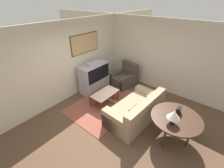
% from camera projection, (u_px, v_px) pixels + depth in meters
% --- Properties ---
extents(ground_plane, '(12.00, 12.00, 0.00)m').
position_uv_depth(ground_plane, '(115.00, 120.00, 4.61)').
color(ground_plane, brown).
extents(wall_back, '(12.00, 0.10, 2.70)m').
position_uv_depth(wall_back, '(66.00, 62.00, 5.09)').
color(wall_back, beige).
rests_on(wall_back, ground_plane).
extents(wall_right, '(0.06, 12.00, 2.70)m').
position_uv_depth(wall_right, '(158.00, 56.00, 5.68)').
color(wall_right, beige).
rests_on(wall_right, ground_plane).
extents(area_rug, '(2.52, 1.76, 0.01)m').
position_uv_depth(area_rug, '(105.00, 104.00, 5.31)').
color(area_rug, brown).
rests_on(area_rug, ground_plane).
extents(tv, '(1.20, 0.54, 1.20)m').
position_uv_depth(tv, '(94.00, 77.00, 5.84)').
color(tv, '#9E9EA3').
rests_on(tv, ground_plane).
extents(couch, '(1.91, 1.08, 0.86)m').
position_uv_depth(couch, '(136.00, 111.00, 4.52)').
color(couch, '#9E8466').
rests_on(couch, ground_plane).
extents(armchair, '(1.02, 0.98, 0.97)m').
position_uv_depth(armchair, '(124.00, 79.00, 6.31)').
color(armchair, '#473D38').
rests_on(armchair, ground_plane).
extents(coffee_table, '(0.98, 0.60, 0.42)m').
position_uv_depth(coffee_table, '(104.00, 94.00, 5.19)').
color(coffee_table, '#3D2619').
rests_on(coffee_table, ground_plane).
extents(console_table, '(1.23, 1.23, 0.73)m').
position_uv_depth(console_table, '(176.00, 119.00, 3.71)').
color(console_table, '#3D2619').
rests_on(console_table, ground_plane).
extents(table_lamp, '(0.30, 0.30, 0.37)m').
position_uv_depth(table_lamp, '(174.00, 115.00, 3.37)').
color(table_lamp, black).
rests_on(table_lamp, console_table).
extents(mantel_clock, '(0.18, 0.10, 0.18)m').
position_uv_depth(mantel_clock, '(179.00, 110.00, 3.76)').
color(mantel_clock, black).
rests_on(mantel_clock, console_table).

